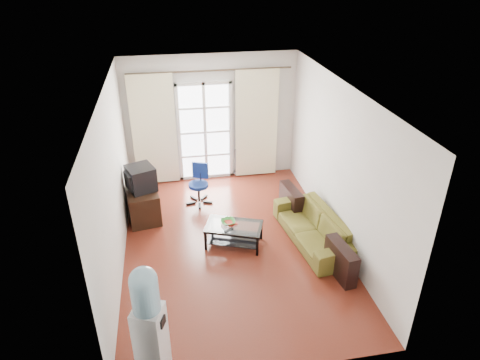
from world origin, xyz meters
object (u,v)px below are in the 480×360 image
object	(u,v)px
sofa	(313,227)
coffee_table	(234,232)
water_cooler	(149,322)
crt_tv	(140,178)
task_chair	(199,191)
tv_stand	(143,204)

from	to	relation	value
sofa	coffee_table	bearing A→B (deg)	-103.22
sofa	water_cooler	bearing A→B (deg)	-58.34
sofa	crt_tv	world-z (taller)	crt_tv
task_chair	water_cooler	distance (m)	4.00
tv_stand	task_chair	distance (m)	1.16
tv_stand	coffee_table	bearing A→B (deg)	-45.32
sofa	coffee_table	world-z (taller)	sofa
tv_stand	sofa	bearing A→B (deg)	-32.76
crt_tv	water_cooler	bearing A→B (deg)	-108.35
task_chair	water_cooler	xyz separation A→B (m)	(-0.89, -3.85, 0.58)
tv_stand	crt_tv	world-z (taller)	crt_tv
crt_tv	task_chair	size ratio (longest dim) A/B	0.77
tv_stand	water_cooler	xyz separation A→B (m)	(0.19, -3.44, 0.52)
task_chair	water_cooler	size ratio (longest dim) A/B	0.51
crt_tv	coffee_table	bearing A→B (deg)	-58.40
coffee_table	water_cooler	distance (m)	2.75
coffee_table	task_chair	distance (m)	1.58
tv_stand	crt_tv	xyz separation A→B (m)	(0.00, 0.04, 0.52)
tv_stand	crt_tv	bearing A→B (deg)	76.94
coffee_table	task_chair	bearing A→B (deg)	106.51
tv_stand	water_cooler	size ratio (longest dim) A/B	0.52
sofa	task_chair	size ratio (longest dim) A/B	2.43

